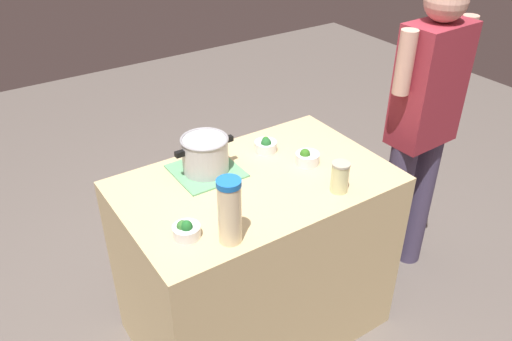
# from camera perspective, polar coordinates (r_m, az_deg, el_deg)

# --- Properties ---
(ground_plane) EXTENTS (8.00, 8.00, 0.00)m
(ground_plane) POSITION_cam_1_polar(r_m,az_deg,el_deg) (2.84, -0.00, -16.55)
(ground_plane) COLOR #645B55
(counter_slab) EXTENTS (1.20, 0.76, 0.91)m
(counter_slab) POSITION_cam_1_polar(r_m,az_deg,el_deg) (2.52, -0.00, -9.74)
(counter_slab) COLOR #D1B983
(counter_slab) RESTS_ON ground_plane
(dish_cloth) EXTENTS (0.28, 0.29, 0.01)m
(dish_cloth) POSITION_cam_1_polar(r_m,az_deg,el_deg) (2.31, -5.56, -0.03)
(dish_cloth) COLOR #66AC77
(dish_cloth) RESTS_ON counter_slab
(cooking_pot) EXTENTS (0.28, 0.21, 0.16)m
(cooking_pot) POSITION_cam_1_polar(r_m,az_deg,el_deg) (2.26, -5.68, 1.87)
(cooking_pot) COLOR #B7B7BC
(cooking_pot) RESTS_ON dish_cloth
(lemonade_pitcher) EXTENTS (0.09, 0.09, 0.27)m
(lemonade_pitcher) POSITION_cam_1_polar(r_m,az_deg,el_deg) (1.84, -2.95, -4.54)
(lemonade_pitcher) COLOR beige
(lemonade_pitcher) RESTS_ON counter_slab
(mason_jar) EXTENTS (0.08, 0.08, 0.14)m
(mason_jar) POSITION_cam_1_polar(r_m,az_deg,el_deg) (2.16, 9.31, -0.73)
(mason_jar) COLOR beige
(mason_jar) RESTS_ON counter_slab
(broccoli_bowl_front) EXTENTS (0.11, 0.11, 0.08)m
(broccoli_bowl_front) POSITION_cam_1_polar(r_m,az_deg,el_deg) (2.36, 5.69, 1.43)
(broccoli_bowl_front) COLOR silver
(broccoli_bowl_front) RESTS_ON counter_slab
(broccoli_bowl_center) EXTENTS (0.11, 0.11, 0.08)m
(broccoli_bowl_center) POSITION_cam_1_polar(r_m,az_deg,el_deg) (2.44, 1.09, 2.82)
(broccoli_bowl_center) COLOR silver
(broccoli_bowl_center) RESTS_ON counter_slab
(broccoli_bowl_back) EXTENTS (0.11, 0.11, 0.08)m
(broccoli_bowl_back) POSITION_cam_1_polar(r_m,az_deg,el_deg) (1.93, -7.79, -6.59)
(broccoli_bowl_back) COLOR silver
(broccoli_bowl_back) RESTS_ON counter_slab
(person_cook) EXTENTS (0.50, 0.21, 1.66)m
(person_cook) POSITION_cam_1_polar(r_m,az_deg,el_deg) (2.77, 17.95, 4.53)
(person_cook) COLOR #4A4160
(person_cook) RESTS_ON ground_plane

